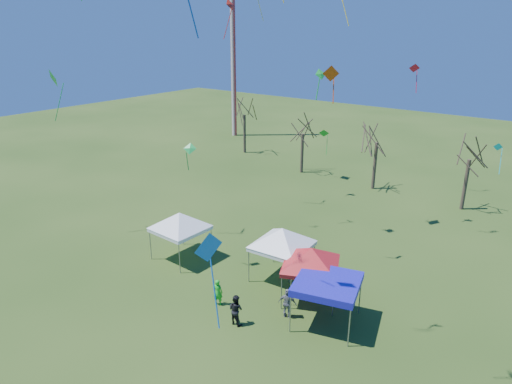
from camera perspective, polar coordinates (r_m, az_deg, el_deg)
ground at (r=26.28m, az=-2.94°, el=-15.08°), size 140.00×140.00×0.00m
radio_mast at (r=65.57m, az=-2.88°, el=17.81°), size 0.70×0.70×25.00m
tree_0 at (r=56.54m, az=-1.47°, el=11.33°), size 3.83×3.83×8.44m
tree_1 at (r=48.76m, az=5.93°, el=8.98°), size 3.42×3.42×7.54m
tree_2 at (r=44.74m, az=15.06°, el=8.04°), size 3.71×3.71×8.18m
tree_3 at (r=42.12m, az=25.45°, el=5.76°), size 3.59×3.59×7.91m
tent_white_west at (r=30.95m, az=-9.55°, el=-2.95°), size 4.43×4.43×3.91m
tent_white_mid at (r=28.08m, az=3.33°, el=-4.99°), size 4.54×4.54×4.01m
tent_red at (r=26.23m, az=6.94°, el=-7.38°), size 4.06×4.06×3.83m
tent_blue at (r=24.69m, az=8.93°, el=-11.31°), size 4.01×4.01×2.57m
person_green at (r=26.75m, az=-4.81°, el=-12.36°), size 0.68×0.56×1.61m
person_grey at (r=25.67m, az=3.95°, el=-13.71°), size 1.10×0.72×1.74m
person_dark at (r=25.14m, az=-2.55°, el=-14.48°), size 0.86×0.68×1.74m
kite_1 at (r=28.21m, az=-8.29°, el=5.34°), size 0.98×0.90×1.78m
kite_22 at (r=41.49m, az=28.03°, el=4.86°), size 0.88×0.77×2.53m
kite_25 at (r=20.59m, az=9.36°, el=14.31°), size 0.72×0.58×1.64m
kite_13 at (r=41.93m, az=8.50°, el=7.26°), size 1.12×0.97×2.37m
kite_5 at (r=17.74m, az=-6.03°, el=-6.99°), size 0.58×1.37×4.39m
kite_19 at (r=36.28m, az=19.20°, el=14.36°), size 0.95×0.85×2.13m
kite_7 at (r=38.46m, az=-3.22°, el=22.30°), size 0.89×1.12×3.07m
kite_14 at (r=35.83m, az=-23.93°, el=12.86°), size 1.45×1.04×3.59m
kite_18 at (r=28.30m, az=8.05°, el=14.28°), size 0.71×0.85×1.89m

